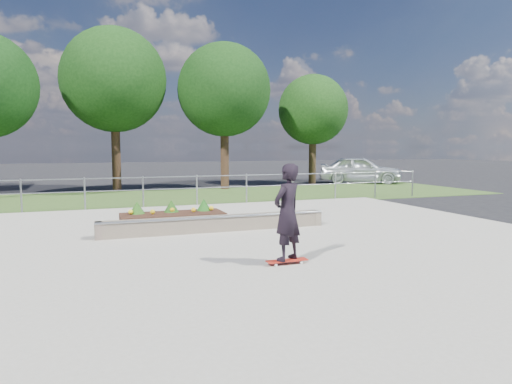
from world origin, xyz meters
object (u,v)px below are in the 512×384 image
at_px(grind_ledge, 216,223).
at_px(parked_car, 360,170).
at_px(planter_bed, 173,215).
at_px(skateboarder, 287,213).

xyz_separation_m(grind_ledge, parked_car, (12.82, 13.00, 0.58)).
height_order(planter_bed, parked_car, parked_car).
bearing_deg(parked_car, skateboarder, 175.62).
relative_size(planter_bed, parked_car, 0.60).
relative_size(planter_bed, skateboarder, 1.58).
distance_m(planter_bed, parked_car, 17.50).
height_order(grind_ledge, planter_bed, planter_bed).
bearing_deg(skateboarder, grind_ledge, 95.72).
relative_size(grind_ledge, planter_bed, 2.00).
xyz_separation_m(grind_ledge, skateboarder, (0.37, -3.73, 0.78)).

